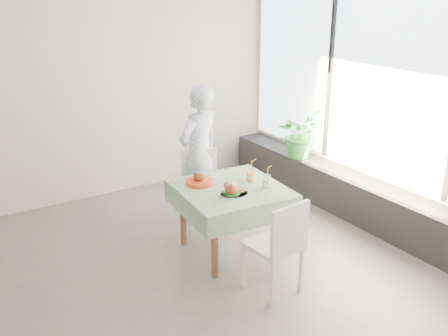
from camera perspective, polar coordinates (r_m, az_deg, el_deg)
floor at (r=4.83m, az=-8.12°, el=-13.85°), size 6.00×6.00×0.00m
wall_back at (r=6.52m, az=-18.12°, el=7.77°), size 6.00×0.02×2.80m
wall_front at (r=2.36m, az=17.38°, el=-13.90°), size 6.00×0.02×2.80m
wall_right at (r=6.02m, az=18.16°, el=6.80°), size 0.02×5.00×2.80m
window_pane at (r=5.95m, az=18.23°, el=9.11°), size 0.01×4.80×2.18m
window_ledge at (r=6.23m, az=15.84°, el=-3.71°), size 0.40×4.80×0.50m
cafe_table at (r=5.22m, az=0.76°, el=-5.08°), size 1.12×1.12×0.74m
chair_far at (r=5.88m, az=-2.52°, el=-4.08°), size 0.54×0.54×0.89m
chair_near at (r=4.70m, az=5.70°, el=-10.72°), size 0.48×0.48×0.92m
diner at (r=5.88m, az=-2.86°, el=1.63°), size 0.69×0.56×1.64m
main_dish at (r=4.91m, az=1.02°, el=-2.57°), size 0.30×0.30×0.15m
juice_cup_orange at (r=5.25m, az=3.06°, el=-0.88°), size 0.10×0.10×0.28m
juice_cup_lemonade at (r=5.11m, az=4.89°, el=-1.56°), size 0.09×0.09×0.26m
second_dish at (r=5.19m, az=-2.82°, el=-1.44°), size 0.28×0.28×0.13m
potted_plant at (r=6.76m, az=8.60°, el=3.91°), size 0.75×0.72×0.65m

